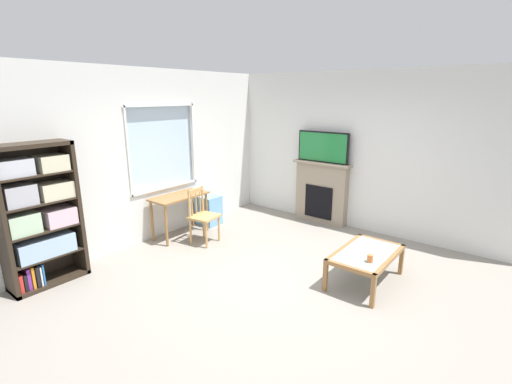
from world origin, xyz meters
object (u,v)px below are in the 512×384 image
Objects in this scene: bookshelf at (39,215)px; plastic_drawer_unit at (209,210)px; tv at (323,147)px; sippy_cup at (370,258)px; coffee_table at (366,256)px; desk_under_window at (179,202)px; fireplace at (321,192)px; wooden_chair at (203,215)px.

plastic_drawer_unit is at bearing -1.14° from bookshelf.
tv is 2.78m from sippy_cup.
coffee_table is 11.93× the size of sippy_cup.
bookshelf reaches higher than tv.
tv is at bearing -21.16° from bookshelf.
tv reaches higher than desk_under_window.
tv is at bearing 42.90° from coffee_table.
desk_under_window reaches higher than coffee_table.
tv reaches higher than coffee_table.
plastic_drawer_unit is 3.36m from sippy_cup.
tv is (2.12, -1.54, 0.83)m from desk_under_window.
tv is (4.25, -1.64, 0.51)m from bookshelf.
bookshelf is 4.58m from fireplace.
fireplace is 0.86m from tv.
bookshelf is 2.16m from desk_under_window.
desk_under_window is 1.81× the size of plastic_drawer_unit.
bookshelf is 20.14× the size of sippy_cup.
desk_under_window is at bearing 97.52° from coffee_table.
desk_under_window is 3.16m from coffee_table.
tv is at bearing -26.18° from wooden_chair.
tv reaches higher than wooden_chair.
fireplace is at bearing -35.75° from desk_under_window.
desk_under_window is (2.13, -0.11, -0.32)m from bookshelf.
desk_under_window is 2.63m from fireplace.
plastic_drawer_unit is 6.04× the size of sippy_cup.
bookshelf is at bearing 124.29° from sippy_cup.
desk_under_window is at bearing 144.25° from fireplace.
fireplace is 1.08× the size of coffee_table.
plastic_drawer_unit is 0.55× the size of tv.
desk_under_window reaches higher than sippy_cup.
plastic_drawer_unit reaches higher than coffee_table.
bookshelf is 2.30m from wooden_chair.
fireplace is at bearing -25.99° from wooden_chair.
sippy_cup is (-1.97, -1.72, -0.12)m from fireplace.
wooden_chair is at bearing 154.01° from fireplace.
coffee_table is at bearing -51.77° from bookshelf.
desk_under_window is at bearing 94.11° from wooden_chair.
wooden_chair is 2.75m from sippy_cup.
plastic_drawer_unit is 0.51× the size of coffee_table.
tv is 11.06× the size of sippy_cup.
coffee_table is (-1.70, -1.58, -1.07)m from tv.
fireplace is at bearing -48.34° from plastic_drawer_unit.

